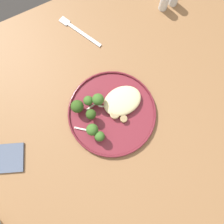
# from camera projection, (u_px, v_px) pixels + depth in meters

# --- Properties ---
(ground) EXTENTS (6.00, 6.00, 0.00)m
(ground) POSITION_uv_depth(u_px,v_px,m) (111.00, 140.00, 1.45)
(ground) COLOR #2D2B28
(wooden_dining_table) EXTENTS (1.40, 1.00, 0.74)m
(wooden_dining_table) POSITION_uv_depth(u_px,v_px,m) (110.00, 121.00, 0.81)
(wooden_dining_table) COLOR brown
(wooden_dining_table) RESTS_ON ground
(dinner_plate) EXTENTS (0.29, 0.29, 0.02)m
(dinner_plate) POSITION_uv_depth(u_px,v_px,m) (112.00, 113.00, 0.72)
(dinner_plate) COLOR maroon
(dinner_plate) RESTS_ON wooden_dining_table
(noodle_bed) EXTENTS (0.13, 0.10, 0.03)m
(noodle_bed) POSITION_uv_depth(u_px,v_px,m) (122.00, 101.00, 0.72)
(noodle_bed) COLOR beige
(noodle_bed) RESTS_ON dinner_plate
(seared_scallop_rear_pale) EXTENTS (0.03, 0.03, 0.02)m
(seared_scallop_rear_pale) POSITION_uv_depth(u_px,v_px,m) (115.00, 114.00, 0.71)
(seared_scallop_rear_pale) COLOR #E5C689
(seared_scallop_rear_pale) RESTS_ON dinner_plate
(seared_scallop_tilted_round) EXTENTS (0.03, 0.03, 0.01)m
(seared_scallop_tilted_round) POSITION_uv_depth(u_px,v_px,m) (124.00, 98.00, 0.72)
(seared_scallop_tilted_round) COLOR #DBB77A
(seared_scallop_tilted_round) RESTS_ON dinner_plate
(seared_scallop_tiny_bay) EXTENTS (0.03, 0.03, 0.02)m
(seared_scallop_tiny_bay) POSITION_uv_depth(u_px,v_px,m) (120.00, 102.00, 0.72)
(seared_scallop_tiny_bay) COLOR #E5C689
(seared_scallop_tiny_bay) RESTS_ON dinner_plate
(seared_scallop_center_golden) EXTENTS (0.03, 0.03, 0.01)m
(seared_scallop_center_golden) POSITION_uv_depth(u_px,v_px,m) (118.00, 93.00, 0.73)
(seared_scallop_center_golden) COLOR beige
(seared_scallop_center_golden) RESTS_ON dinner_plate
(seared_scallop_large_seared) EXTENTS (0.03, 0.03, 0.01)m
(seared_scallop_large_seared) POSITION_uv_depth(u_px,v_px,m) (112.00, 103.00, 0.72)
(seared_scallop_large_seared) COLOR #DBB77A
(seared_scallop_large_seared) RESTS_ON dinner_plate
(seared_scallop_left_edge) EXTENTS (0.02, 0.02, 0.01)m
(seared_scallop_left_edge) POSITION_uv_depth(u_px,v_px,m) (124.00, 119.00, 0.71)
(seared_scallop_left_edge) COLOR #DBB77A
(seared_scallop_left_edge) RESTS_ON dinner_plate
(broccoli_floret_near_rim) EXTENTS (0.04, 0.04, 0.06)m
(broccoli_floret_near_rim) POSITION_uv_depth(u_px,v_px,m) (77.00, 106.00, 0.69)
(broccoli_floret_near_rim) COLOR #7A994C
(broccoli_floret_near_rim) RESTS_ON dinner_plate
(broccoli_floret_small_sprig) EXTENTS (0.04, 0.04, 0.06)m
(broccoli_floret_small_sprig) POSITION_uv_depth(u_px,v_px,m) (98.00, 100.00, 0.69)
(broccoli_floret_small_sprig) COLOR #89A356
(broccoli_floret_small_sprig) RESTS_ON dinner_plate
(broccoli_floret_center_pile) EXTENTS (0.03, 0.03, 0.05)m
(broccoli_floret_center_pile) POSITION_uv_depth(u_px,v_px,m) (100.00, 136.00, 0.67)
(broccoli_floret_center_pile) COLOR #7A994C
(broccoli_floret_center_pile) RESTS_ON dinner_plate
(broccoli_floret_tall_stalk) EXTENTS (0.04, 0.04, 0.06)m
(broccoli_floret_tall_stalk) POSITION_uv_depth(u_px,v_px,m) (92.00, 130.00, 0.67)
(broccoli_floret_tall_stalk) COLOR #7A994C
(broccoli_floret_tall_stalk) RESTS_ON dinner_plate
(broccoli_floret_rear_charred) EXTENTS (0.03, 0.03, 0.06)m
(broccoli_floret_rear_charred) POSITION_uv_depth(u_px,v_px,m) (91.00, 114.00, 0.68)
(broccoli_floret_rear_charred) COLOR #7A994C
(broccoli_floret_rear_charred) RESTS_ON dinner_plate
(broccoli_floret_beside_noodles) EXTENTS (0.03, 0.03, 0.05)m
(broccoli_floret_beside_noodles) POSITION_uv_depth(u_px,v_px,m) (88.00, 101.00, 0.69)
(broccoli_floret_beside_noodles) COLOR #89A356
(broccoli_floret_beside_noodles) RESTS_ON dinner_plate
(onion_sliver_pale_crescent) EXTENTS (0.05, 0.01, 0.00)m
(onion_sliver_pale_crescent) POSITION_uv_depth(u_px,v_px,m) (111.00, 104.00, 0.72)
(onion_sliver_pale_crescent) COLOR silver
(onion_sliver_pale_crescent) RESTS_ON dinner_plate
(onion_sliver_short_strip) EXTENTS (0.04, 0.03, 0.00)m
(onion_sliver_short_strip) POSITION_uv_depth(u_px,v_px,m) (106.00, 107.00, 0.72)
(onion_sliver_short_strip) COLOR silver
(onion_sliver_short_strip) RESTS_ON dinner_plate
(onion_sliver_long_sliver) EXTENTS (0.04, 0.01, 0.00)m
(onion_sliver_long_sliver) POSITION_uv_depth(u_px,v_px,m) (92.00, 106.00, 0.72)
(onion_sliver_long_sliver) COLOR silver
(onion_sliver_long_sliver) RESTS_ON dinner_plate
(onion_sliver_curled_piece) EXTENTS (0.04, 0.04, 0.00)m
(onion_sliver_curled_piece) POSITION_uv_depth(u_px,v_px,m) (82.00, 128.00, 0.70)
(onion_sliver_curled_piece) COLOR silver
(onion_sliver_curled_piece) RESTS_ON dinner_plate
(dinner_fork) EXTENTS (0.10, 0.18, 0.00)m
(dinner_fork) POSITION_uv_depth(u_px,v_px,m) (79.00, 31.00, 0.80)
(dinner_fork) COLOR silver
(dinner_fork) RESTS_ON wooden_dining_table
(folded_napkin) EXTENTS (0.17, 0.14, 0.01)m
(folded_napkin) POSITION_uv_depth(u_px,v_px,m) (0.00, 159.00, 0.69)
(folded_napkin) COLOR #4C566B
(folded_napkin) RESTS_ON wooden_dining_table
(salt_shaker) EXTENTS (0.03, 0.03, 0.07)m
(salt_shaker) POSITION_uv_depth(u_px,v_px,m) (164.00, 2.00, 0.79)
(salt_shaker) COLOR white
(salt_shaker) RESTS_ON wooden_dining_table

